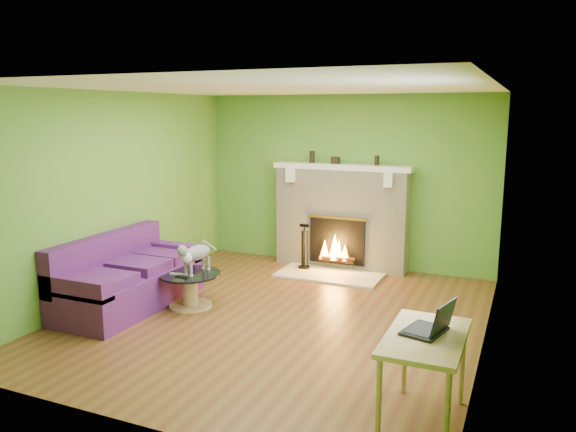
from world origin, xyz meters
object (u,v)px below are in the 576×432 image
object	(u,v)px
coffee_table	(190,287)
cat	(197,257)
sofa	(126,279)
desk	(425,346)

from	to	relation	value
coffee_table	cat	size ratio (longest dim) A/B	1.15
sofa	coffee_table	xyz separation A→B (m)	(0.73, 0.27, -0.09)
coffee_table	cat	bearing A→B (deg)	32.01
sofa	coffee_table	world-z (taller)	sofa
coffee_table	desk	distance (m)	3.45
coffee_table	desk	size ratio (longest dim) A/B	0.77
coffee_table	desk	bearing A→B (deg)	-26.28
cat	desk	bearing A→B (deg)	-20.32
desk	cat	size ratio (longest dim) A/B	1.49
desk	sofa	bearing A→B (deg)	161.91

